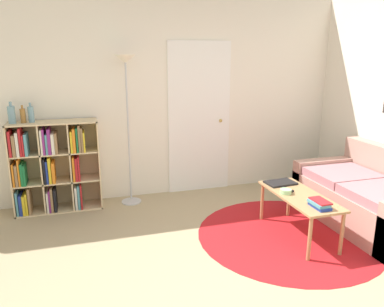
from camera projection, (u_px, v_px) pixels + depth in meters
ground_plane at (259, 307)px, 2.83m from camera, size 14.00×14.00×0.00m
wall_back at (174, 99)px, 4.95m from camera, size 7.59×0.11×2.60m
rug at (289, 235)px, 3.96m from camera, size 1.92×1.92×0.01m
bookshelf at (52, 166)px, 4.49m from camera, size 1.01×0.34×1.10m
floor_lamp at (126, 86)px, 4.49m from camera, size 0.25×0.25×1.86m
couch at (371, 199)px, 4.21m from camera, size 0.92×1.61×0.82m
coffee_table at (299, 200)px, 3.86m from camera, size 0.43×1.03×0.46m
laptop at (280, 183)px, 4.17m from camera, size 0.34×0.24×0.02m
bowl at (286, 191)px, 3.87m from camera, size 0.12×0.12×0.05m
book_stack_on_table at (320, 204)px, 3.51m from camera, size 0.14×0.23×0.07m
remote at (287, 189)px, 3.96m from camera, size 0.08×0.15×0.02m
bottle_left at (12, 114)px, 4.22m from camera, size 0.08×0.08×0.25m
bottle_middle at (23, 115)px, 4.27m from camera, size 0.06×0.06×0.20m
bottle_right at (31, 114)px, 4.30m from camera, size 0.07×0.07×0.23m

